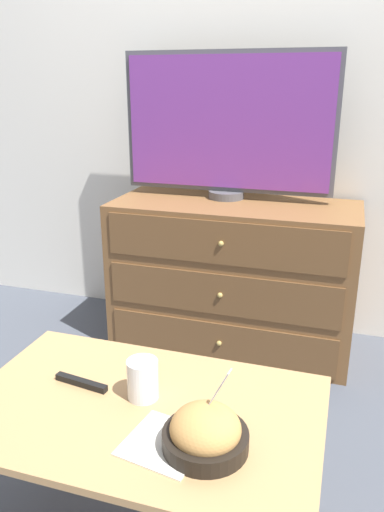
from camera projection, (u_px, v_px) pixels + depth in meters
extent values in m
plane|color=#474C56|center=(248.00, 319.00, 2.75)|extent=(12.00, 12.00, 0.00)
cube|color=white|center=(259.00, 67.00, 2.34)|extent=(12.00, 0.05, 2.60)
cube|color=brown|center=(233.00, 275.00, 2.40)|extent=(1.13, 0.48, 0.71)
cube|color=brown|center=(219.00, 343.00, 2.26)|extent=(1.04, 0.01, 0.19)
sphere|color=tan|center=(219.00, 343.00, 2.25)|extent=(0.02, 0.02, 0.02)
cube|color=brown|center=(220.00, 295.00, 2.18)|extent=(1.04, 0.01, 0.19)
sphere|color=tan|center=(220.00, 295.00, 2.17)|extent=(0.02, 0.02, 0.02)
cube|color=brown|center=(221.00, 243.00, 2.10)|extent=(1.04, 0.01, 0.19)
sphere|color=tan|center=(221.00, 244.00, 2.10)|extent=(0.02, 0.02, 0.02)
cylinder|color=#515156|center=(226.00, 194.00, 2.37)|extent=(0.17, 0.17, 0.04)
cube|color=#515156|center=(228.00, 123.00, 2.27)|extent=(0.98, 0.04, 0.62)
cube|color=#7A3893|center=(227.00, 123.00, 2.25)|extent=(0.94, 0.01, 0.58)
cube|color=tan|center=(141.00, 410.00, 1.28)|extent=(0.92, 0.58, 0.02)
cylinder|color=#9C7549|center=(58.00, 398.00, 1.70)|extent=(0.04, 0.04, 0.43)
cylinder|color=#9C7549|center=(310.00, 450.00, 1.46)|extent=(0.04, 0.04, 0.43)
cylinder|color=black|center=(205.00, 440.00, 1.13)|extent=(0.20, 0.20, 0.04)
ellipsoid|color=tan|center=(205.00, 429.00, 1.12)|extent=(0.16, 0.16, 0.10)
cube|color=silver|center=(210.00, 403.00, 1.12)|extent=(0.08, 0.02, 0.16)
cube|color=silver|center=(226.00, 377.00, 1.08)|extent=(0.02, 0.03, 0.03)
cylinder|color=beige|center=(143.00, 386.00, 1.31)|extent=(0.07, 0.07, 0.07)
cylinder|color=white|center=(143.00, 379.00, 1.30)|extent=(0.08, 0.08, 0.11)
cube|color=silver|center=(165.00, 443.00, 1.15)|extent=(0.20, 0.20, 0.00)
cube|color=black|center=(81.00, 383.00, 1.37)|extent=(0.16, 0.04, 0.02)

